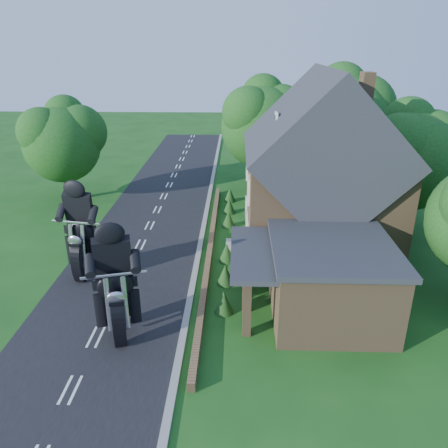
{
  "coord_description": "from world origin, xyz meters",
  "views": [
    {
      "loc": [
        5.82,
        -17.83,
        11.43
      ],
      "look_at": [
        5.19,
        2.76,
        2.8
      ],
      "focal_mm": 35.0,
      "sensor_mm": 36.0,
      "label": 1
    }
  ],
  "objects_px": {
    "annex": "(327,278)",
    "garden_wall": "(210,250)",
    "motorcycle_follow": "(86,262)",
    "house": "(320,178)",
    "motorcycle_lead": "(119,320)"
  },
  "relations": [
    {
      "from": "annex",
      "to": "garden_wall",
      "type": "bearing_deg",
      "value": 133.84
    },
    {
      "from": "motorcycle_follow",
      "to": "house",
      "type": "bearing_deg",
      "value": -153.87
    },
    {
      "from": "motorcycle_lead",
      "to": "motorcycle_follow",
      "type": "xyz_separation_m",
      "value": [
        -3.04,
        5.07,
        0.01
      ]
    },
    {
      "from": "house",
      "to": "motorcycle_lead",
      "type": "height_order",
      "value": "house"
    },
    {
      "from": "house",
      "to": "annex",
      "type": "xyz_separation_m",
      "value": [
        -0.62,
        -6.8,
        -2.58
      ]
    },
    {
      "from": "house",
      "to": "motorcycle_follow",
      "type": "relative_size",
      "value": 6.01
    },
    {
      "from": "garden_wall",
      "to": "motorcycle_lead",
      "type": "xyz_separation_m",
      "value": [
        -3.27,
        -7.87,
        0.58
      ]
    },
    {
      "from": "garden_wall",
      "to": "house",
      "type": "bearing_deg",
      "value": 9.17
    },
    {
      "from": "motorcycle_follow",
      "to": "annex",
      "type": "bearing_deg",
      "value": 175.04
    },
    {
      "from": "annex",
      "to": "motorcycle_lead",
      "type": "height_order",
      "value": "annex"
    },
    {
      "from": "annex",
      "to": "motorcycle_lead",
      "type": "xyz_separation_m",
      "value": [
        -8.84,
        -2.07,
        -0.98
      ]
    },
    {
      "from": "annex",
      "to": "motorcycle_lead",
      "type": "bearing_deg",
      "value": -166.83
    },
    {
      "from": "house",
      "to": "annex",
      "type": "height_order",
      "value": "house"
    },
    {
      "from": "garden_wall",
      "to": "annex",
      "type": "height_order",
      "value": "annex"
    },
    {
      "from": "motorcycle_follow",
      "to": "motorcycle_lead",
      "type": "bearing_deg",
      "value": 130.16
    }
  ]
}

